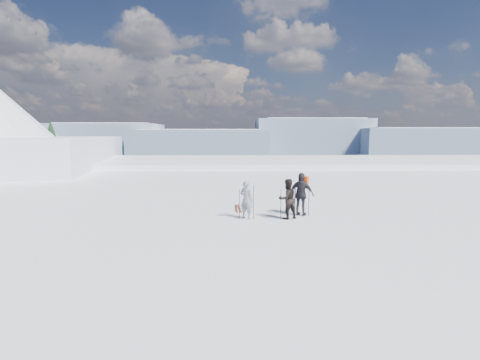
% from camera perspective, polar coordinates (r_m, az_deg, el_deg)
% --- Properties ---
extents(lake_basin, '(820.00, 820.00, 71.62)m').
position_cam_1_polar(lake_basin, '(43.43, 1.45, -6.06)').
color(lake_basin, white).
rests_on(lake_basin, ground).
extents(far_mountain_range, '(770.00, 110.00, 53.00)m').
position_cam_1_polar(far_mountain_range, '(468.23, 2.66, 5.71)').
color(far_mountain_range, slate).
rests_on(far_mountain_range, ground).
extents(near_ridge, '(31.37, 35.68, 25.62)m').
position_cam_1_polar(near_ridge, '(48.82, -31.50, -2.04)').
color(near_ridge, white).
rests_on(near_ridge, ground).
extents(skier_grey, '(0.66, 0.61, 1.52)m').
position_cam_1_polar(skier_grey, '(14.70, 0.99, -2.99)').
color(skier_grey, gray).
rests_on(skier_grey, ground).
extents(skier_dark, '(0.94, 0.86, 1.58)m').
position_cam_1_polar(skier_dark, '(14.75, 7.22, -2.89)').
color(skier_dark, black).
rests_on(skier_dark, ground).
extents(skier_pack, '(1.11, 0.87, 1.76)m').
position_cam_1_polar(skier_pack, '(15.42, 9.34, -2.16)').
color(skier_pack, black).
rests_on(skier_pack, ground).
extents(backpack, '(0.43, 0.37, 0.48)m').
position_cam_1_polar(backpack, '(15.52, 9.71, 2.06)').
color(backpack, '#D84814').
rests_on(backpack, skier_pack).
extents(ski_poles, '(2.85, 0.57, 1.33)m').
position_cam_1_polar(ski_poles, '(14.88, 5.86, -3.52)').
color(ski_poles, black).
rests_on(ski_poles, ground).
extents(skis_loose, '(0.29, 1.70, 0.03)m').
position_cam_1_polar(skis_loose, '(16.74, -0.34, -4.35)').
color(skis_loose, black).
rests_on(skis_loose, ground).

